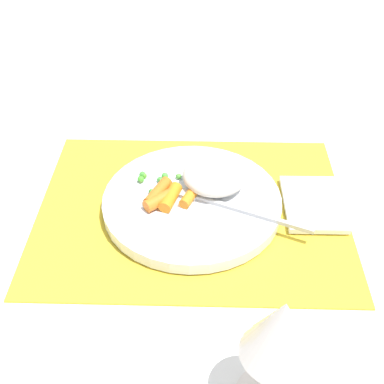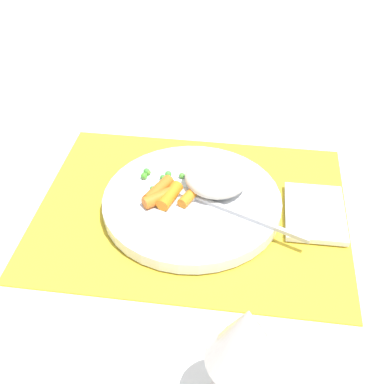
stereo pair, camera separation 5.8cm
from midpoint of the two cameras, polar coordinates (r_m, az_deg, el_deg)
name	(u,v)px [view 1 (the left image)]	position (r m, az deg, el deg)	size (l,w,h in m)	color
ground_plane	(192,210)	(0.71, -2.32, -2.14)	(2.40, 2.40, 0.00)	white
placemat	(192,208)	(0.71, -2.33, -1.96)	(0.44, 0.34, 0.01)	gold
plate	(192,202)	(0.70, -2.35, -1.25)	(0.25, 0.25, 0.02)	white
rice_mound	(214,175)	(0.71, 0.25, 1.86)	(0.09, 0.09, 0.04)	beige
carrot_portion	(169,196)	(0.69, -5.07, -0.56)	(0.08, 0.06, 0.02)	orange
pea_scatter	(157,184)	(0.72, -6.34, 0.81)	(0.06, 0.07, 0.01)	#51A746
fork	(223,205)	(0.68, 1.11, -1.57)	(0.20, 0.09, 0.01)	silver
wine_glass	(280,334)	(0.45, 6.34, -16.02)	(0.07, 0.07, 0.15)	silver
napkin	(313,204)	(0.72, 11.47, -1.38)	(0.08, 0.12, 0.01)	white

